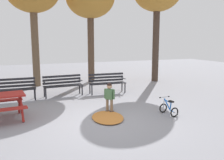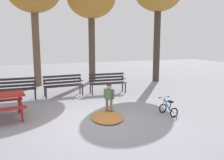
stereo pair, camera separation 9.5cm
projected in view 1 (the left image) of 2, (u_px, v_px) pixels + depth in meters
ground at (105, 122)px, 6.85m from camera, size 36.00×36.00×0.00m
park_bench_far_left at (14, 87)px, 9.26m from camera, size 1.61×0.48×0.85m
park_bench_left at (63, 84)px, 10.06m from camera, size 1.62×0.54×0.85m
park_bench_right at (107, 81)px, 10.63m from camera, size 1.62×0.54×0.85m
child_standing at (109, 96)px, 7.68m from camera, size 0.28×0.29×0.97m
kids_bicycle at (169, 109)px, 7.52m from camera, size 0.41×0.59×0.54m
leaf_pile at (108, 117)px, 7.20m from camera, size 1.17×1.49×0.07m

